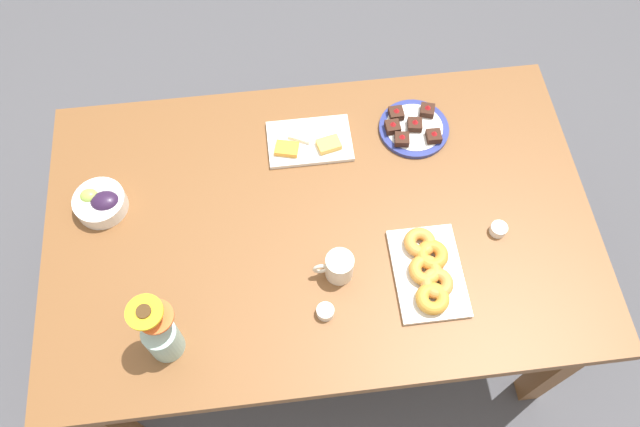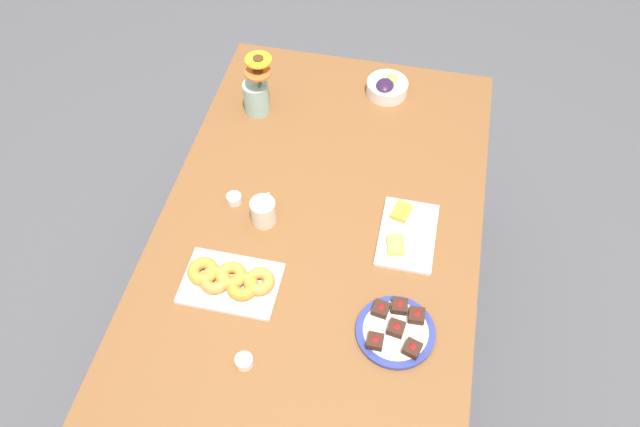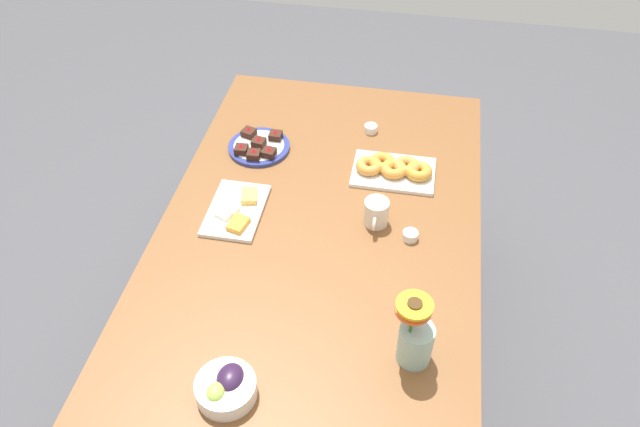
% 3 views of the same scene
% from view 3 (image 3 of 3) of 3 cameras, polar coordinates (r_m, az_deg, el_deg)
% --- Properties ---
extents(ground_plane, '(6.00, 6.00, 0.00)m').
position_cam_3_polar(ground_plane, '(2.54, -0.00, -12.75)').
color(ground_plane, '#4C4C51').
extents(dining_table, '(1.60, 1.00, 0.74)m').
position_cam_3_polar(dining_table, '(2.03, -0.00, -2.55)').
color(dining_table, brown).
rests_on(dining_table, ground_plane).
extents(coffee_mug, '(0.11, 0.08, 0.09)m').
position_cam_3_polar(coffee_mug, '(1.94, 5.16, 0.10)').
color(coffee_mug, silver).
rests_on(coffee_mug, dining_table).
extents(grape_bowl, '(0.15, 0.15, 0.07)m').
position_cam_3_polar(grape_bowl, '(1.59, -8.58, -15.43)').
color(grape_bowl, white).
rests_on(grape_bowl, dining_table).
extents(cheese_platter, '(0.26, 0.17, 0.03)m').
position_cam_3_polar(cheese_platter, '(2.01, -7.64, 0.27)').
color(cheese_platter, white).
rests_on(cheese_platter, dining_table).
extents(croissant_platter, '(0.19, 0.29, 0.05)m').
position_cam_3_polar(croissant_platter, '(2.14, 6.78, 4.09)').
color(croissant_platter, white).
rests_on(croissant_platter, dining_table).
extents(jam_cup_honey, '(0.05, 0.05, 0.03)m').
position_cam_3_polar(jam_cup_honey, '(1.93, 8.26, -1.98)').
color(jam_cup_honey, white).
rests_on(jam_cup_honey, dining_table).
extents(jam_cup_berry, '(0.05, 0.05, 0.03)m').
position_cam_3_polar(jam_cup_berry, '(2.33, 4.66, 7.77)').
color(jam_cup_berry, white).
rests_on(jam_cup_berry, dining_table).
extents(dessert_plate, '(0.22, 0.22, 0.05)m').
position_cam_3_polar(dessert_plate, '(2.25, -5.62, 6.14)').
color(dessert_plate, navy).
rests_on(dessert_plate, dining_table).
extents(flower_vase, '(0.11, 0.11, 0.23)m').
position_cam_3_polar(flower_vase, '(1.61, 8.69, -11.27)').
color(flower_vase, '#99C1B7').
rests_on(flower_vase, dining_table).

